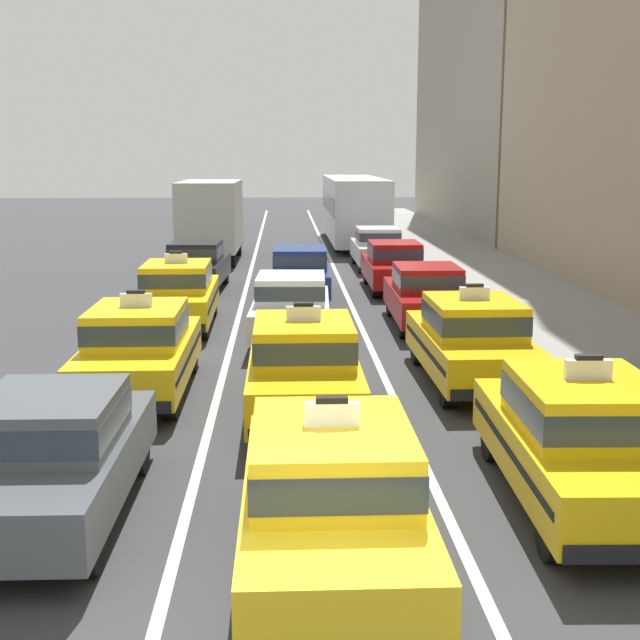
{
  "coord_description": "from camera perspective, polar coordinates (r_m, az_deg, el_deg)",
  "views": [
    {
      "loc": [
        -0.39,
        -6.43,
        4.34
      ],
      "look_at": [
        0.3,
        9.0,
        1.3
      ],
      "focal_mm": 47.44,
      "sensor_mm": 36.0,
      "label": 1
    }
  ],
  "objects": [
    {
      "name": "lane_stripe_left_center",
      "position": [
        26.81,
        -5.1,
        1.79
      ],
      "size": [
        0.14,
        80.0,
        0.01
      ],
      "primitive_type": "cube",
      "color": "silver",
      "rests_on": "ground"
    },
    {
      "name": "taxi_left_second",
      "position": [
        15.69,
        -12.1,
        -1.86
      ],
      "size": [
        1.83,
        4.57,
        1.96
      ],
      "color": "black",
      "rests_on": "ground"
    },
    {
      "name": "sedan_right_fourth",
      "position": [
        27.31,
        5.02,
        3.75
      ],
      "size": [
        1.79,
        4.31,
        1.58
      ],
      "color": "black",
      "rests_on": "ground"
    },
    {
      "name": "taxi_right_nearest",
      "position": [
        11.09,
        17.2,
        -7.57
      ],
      "size": [
        1.96,
        4.62,
        1.96
      ],
      "color": "black",
      "rests_on": "ground"
    },
    {
      "name": "sedan_center_fourth",
      "position": [
        25.49,
        -1.35,
        3.26
      ],
      "size": [
        1.88,
        4.35,
        1.58
      ],
      "color": "black",
      "rests_on": "ground"
    },
    {
      "name": "sidewalk_curb",
      "position": [
        23.13,
        16.65,
        0.04
      ],
      "size": [
        4.0,
        90.0,
        0.15
      ],
      "primitive_type": "cube",
      "color": "gray",
      "rests_on": "ground"
    },
    {
      "name": "taxi_center_second",
      "position": [
        14.09,
        -1.12,
        -3.09
      ],
      "size": [
        1.84,
        4.57,
        1.96
      ],
      "color": "black",
      "rests_on": "ground"
    },
    {
      "name": "lane_stripe_center_right",
      "position": [
        26.86,
        1.73,
        1.84
      ],
      "size": [
        0.14,
        80.0,
        0.01
      ],
      "primitive_type": "cube",
      "color": "silver",
      "rests_on": "ground"
    },
    {
      "name": "taxi_right_second",
      "position": [
        16.34,
        10.19,
        -1.28
      ],
      "size": [
        1.86,
        4.58,
        1.96
      ],
      "color": "black",
      "rests_on": "ground"
    },
    {
      "name": "sedan_left_fourth",
      "position": [
        27.57,
        -8.33,
        3.74
      ],
      "size": [
        1.95,
        4.37,
        1.58
      ],
      "color": "black",
      "rests_on": "ground"
    },
    {
      "name": "sedan_right_third",
      "position": [
        21.64,
        7.19,
        1.76
      ],
      "size": [
        1.84,
        4.33,
        1.58
      ],
      "color": "black",
      "rests_on": "ground"
    },
    {
      "name": "taxi_left_third",
      "position": [
        21.68,
        -9.58,
        1.79
      ],
      "size": [
        1.87,
        4.58,
        1.96
      ],
      "color": "black",
      "rests_on": "ground"
    },
    {
      "name": "sedan_center_third",
      "position": [
        19.82,
        -1.95,
        0.98
      ],
      "size": [
        1.94,
        4.37,
        1.58
      ],
      "color": "black",
      "rests_on": "ground"
    },
    {
      "name": "sedan_left_nearest",
      "position": [
        10.68,
        -17.57,
        -8.49
      ],
      "size": [
        1.8,
        4.32,
        1.58
      ],
      "color": "black",
      "rests_on": "ground"
    },
    {
      "name": "bus_right_sixth",
      "position": [
        41.54,
        2.29,
        7.65
      ],
      "size": [
        2.57,
        11.21,
        3.22
      ],
      "color": "black",
      "rests_on": "ground"
    },
    {
      "name": "sedan_right_fifth",
      "position": [
        32.64,
        3.89,
        4.97
      ],
      "size": [
        1.77,
        4.31,
        1.58
      ],
      "color": "black",
      "rests_on": "ground"
    },
    {
      "name": "box_truck_left_fifth",
      "position": [
        35.48,
        -7.27,
        6.91
      ],
      "size": [
        2.37,
        6.99,
        3.27
      ],
      "color": "black",
      "rests_on": "ground"
    },
    {
      "name": "taxi_center_nearest",
      "position": [
        8.92,
        0.75,
        -11.7
      ],
      "size": [
        1.83,
        4.56,
        1.96
      ],
      "color": "black",
      "rests_on": "ground"
    }
  ]
}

